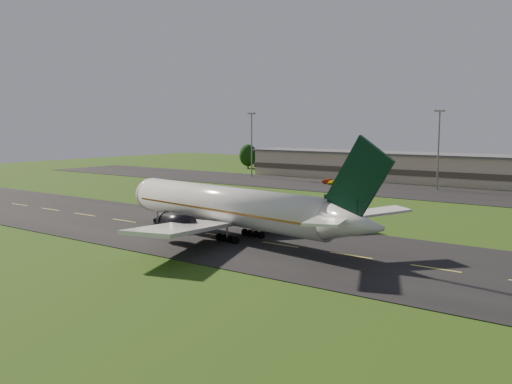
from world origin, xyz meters
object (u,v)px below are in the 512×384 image
Objects in this scene: light_mast_west at (252,137)px; light_mast_centre at (439,140)px; terminal at (463,170)px; service_vehicle_b at (329,181)px; service_vehicle_a at (332,182)px; airliner at (230,207)px.

light_mast_west is 60.00m from light_mast_centre.
terminal is 7.13× the size of light_mast_west.
service_vehicle_b is (-28.81, -4.86, -11.95)m from light_mast_centre.
light_mast_centre is (-1.40, -16.18, 8.75)m from terminal.
service_vehicle_b is at bearing -145.14° from terminal.
airliner is at bearing -79.65° from service_vehicle_a.
light_mast_centre is at bearing 3.90° from service_vehicle_a.
light_mast_centre is 30.63m from service_vehicle_a.
terminal is at bearing 29.20° from service_vehicle_a.
light_mast_west reaches higher than service_vehicle_a.
airliner is at bearing -174.73° from service_vehicle_b.
light_mast_centre is 5.74× the size of service_vehicle_a.
service_vehicle_b is at bearing -8.86° from light_mast_west.
light_mast_west is 33.75m from service_vehicle_b.
terminal is at bearing 95.36° from airliner.
airliner is at bearing -92.56° from terminal.
service_vehicle_b is at bearing 116.91° from airliner.
terminal is 36.96m from service_vehicle_b.
service_vehicle_b is at bearing 134.61° from service_vehicle_a.
light_mast_centre reaches higher than terminal.
terminal is (4.30, 96.30, -0.67)m from airliner.
light_mast_west is (-61.40, -16.18, 8.75)m from terminal.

